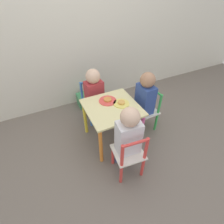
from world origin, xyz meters
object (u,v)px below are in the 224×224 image
plate_back (108,100)px  kids_table (112,113)px  child_back (95,92)px  child_right (144,99)px  child_front (128,135)px  chair_blue (93,102)px  storage_bin (88,99)px  plate_right (121,103)px  chair_green (146,111)px  chair_red (129,155)px

plate_back → kids_table: bearing=-90.0°
child_back → child_right: 0.57m
child_right → child_front: bearing=-48.6°
chair_blue → storage_bin: 0.34m
plate_right → storage_bin: bearing=99.9°
chair_blue → child_back: (0.01, -0.06, 0.17)m
child_front → child_right: bearing=-131.5°
chair_green → child_back: 0.64m
kids_table → child_front: bearing=-95.9°
child_back → child_front: 0.77m
child_back → chair_blue: bearing=90.0°
child_back → child_right: bearing=-47.0°
chair_red → child_front: (0.01, 0.06, 0.19)m
chair_blue → storage_bin: bearing=81.5°
chair_blue → plate_back: (0.04, -0.34, 0.22)m
child_front → storage_bin: 1.18m
chair_blue → chair_red: same height
plate_back → storage_bin: bearing=92.3°
chair_green → child_front: bearing=-52.2°
child_back → plate_right: (0.14, -0.38, 0.05)m
chair_red → plate_back: (0.05, 0.55, 0.22)m
child_back → chair_green: bearing=-43.2°
kids_table → child_front: size_ratio=0.71×
chair_green → child_back: size_ratio=0.73×
chair_red → plate_back: 0.60m
chair_blue → kids_table: bearing=-90.0°
chair_green → plate_back: chair_green is taller
storage_bin → chair_red: bearing=-91.0°
chair_blue → child_right: (0.43, -0.44, 0.19)m
chair_red → child_back: (0.01, 0.83, 0.17)m
chair_green → chair_red: 0.67m
chair_green → child_front: 0.65m
kids_table → child_back: (-0.04, 0.38, 0.04)m
storage_bin → kids_table: bearing=-88.0°
kids_table → chair_red: chair_red is taller
plate_back → child_back: bearing=97.4°
chair_red → child_right: bearing=-127.8°
child_back → child_front: child_front is taller
plate_right → storage_bin: plate_right is taller
child_back → plate_back: size_ratio=3.86×
chair_red → plate_back: chair_red is taller
kids_table → child_front: (-0.04, -0.39, 0.05)m
child_front → storage_bin: child_front is taller
chair_red → child_right: 0.66m
child_right → plate_back: size_ratio=4.09×
child_back → child_front: (-0.00, -0.77, 0.01)m
child_right → storage_bin: size_ratio=2.64×
child_right → plate_right: 0.28m
kids_table → plate_right: 0.14m
child_right → plate_back: 0.40m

